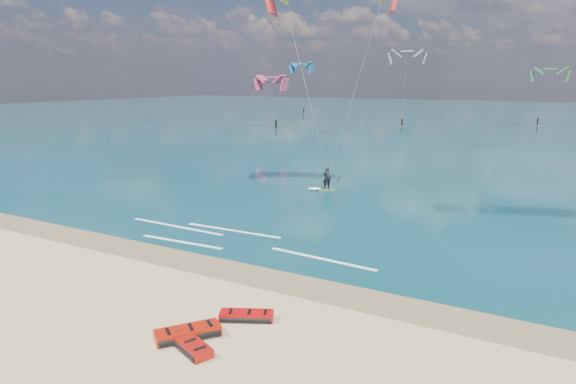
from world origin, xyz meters
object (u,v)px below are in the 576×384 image
at_px(packed_kite_left, 247,320).
at_px(kitesurfer_main, 329,80).
at_px(packed_kite_mid, 189,348).
at_px(packed_kite_right, 188,338).

distance_m(packed_kite_left, kitesurfer_main, 21.10).
height_order(packed_kite_left, packed_kite_mid, packed_kite_mid).
height_order(packed_kite_left, kitesurfer_main, kitesurfer_main).
height_order(packed_kite_mid, packed_kite_right, packed_kite_right).
xyz_separation_m(packed_kite_left, kitesurfer_main, (-5.37, 18.54, 8.53)).
bearing_deg(kitesurfer_main, packed_kite_left, -110.27).
xyz_separation_m(packed_kite_mid, packed_kite_right, (-0.49, 0.52, 0.00)).
distance_m(packed_kite_mid, packed_kite_right, 0.71).
xyz_separation_m(packed_kite_mid, kitesurfer_main, (-4.86, 21.16, 8.53)).
bearing_deg(packed_kite_left, packed_kite_right, -142.09).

